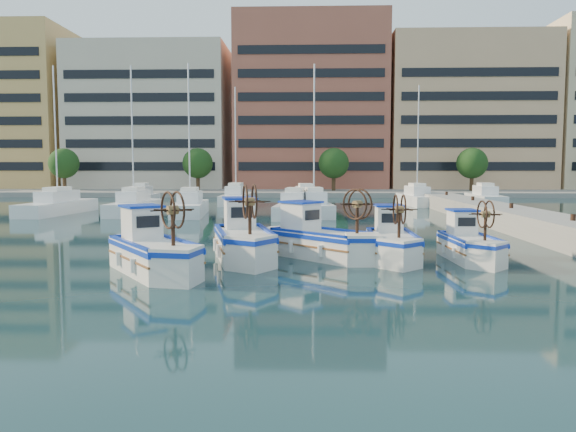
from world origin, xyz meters
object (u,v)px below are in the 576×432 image
object	(u,v)px
fishing_boat_e	(469,243)
fishing_boat_b	(243,238)
fishing_boat_a	(152,250)
fishing_boat_d	(392,241)
fishing_boat_c	(319,238)

from	to	relation	value
fishing_boat_e	fishing_boat_b	bearing A→B (deg)	177.71
fishing_boat_a	fishing_boat_e	bearing A→B (deg)	-19.95
fishing_boat_a	fishing_boat_d	world-z (taller)	fishing_boat_a
fishing_boat_c	fishing_boat_a	bearing A→B (deg)	164.92
fishing_boat_a	fishing_boat_e	distance (m)	12.26
fishing_boat_c	fishing_boat_e	bearing A→B (deg)	-49.14
fishing_boat_a	fishing_boat_b	xyz separation A→B (m)	(2.84, 3.03, 0.04)
fishing_boat_a	fishing_boat_c	bearing A→B (deg)	-4.15
fishing_boat_b	fishing_boat_c	xyz separation A→B (m)	(3.08, 0.43, -0.06)
fishing_boat_c	fishing_boat_b	bearing A→B (deg)	142.61
fishing_boat_a	fishing_boat_e	world-z (taller)	fishing_boat_a
fishing_boat_c	fishing_boat_d	xyz separation A→B (m)	(2.92, -0.21, -0.05)
fishing_boat_c	fishing_boat_e	distance (m)	5.96
fishing_boat_b	fishing_boat_a	bearing A→B (deg)	-146.53
fishing_boat_d	fishing_boat_e	world-z (taller)	fishing_boat_d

